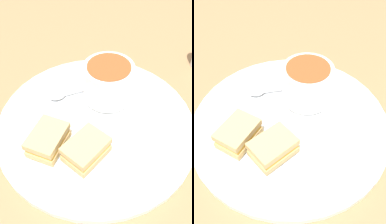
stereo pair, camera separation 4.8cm
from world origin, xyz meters
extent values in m
plane|color=#9E754C|center=(0.00, 0.00, 0.00)|extent=(2.40, 2.40, 0.00)
cylinder|color=white|center=(0.00, 0.00, 0.01)|extent=(0.38, 0.38, 0.01)
torus|color=white|center=(0.00, 0.00, 0.02)|extent=(0.37, 0.37, 0.01)
cylinder|color=white|center=(-0.07, 0.00, 0.02)|extent=(0.05, 0.05, 0.01)
cylinder|color=white|center=(-0.07, 0.00, 0.06)|extent=(0.10, 0.10, 0.07)
cylinder|color=#B74C23|center=(-0.07, 0.00, 0.09)|extent=(0.08, 0.08, 0.01)
cube|color=silver|center=(-0.06, -0.06, 0.02)|extent=(0.05, 0.06, 0.00)
ellipsoid|color=silver|center=(-0.03, -0.10, 0.02)|extent=(0.04, 0.04, 0.01)
cube|color=tan|center=(0.08, -0.06, 0.02)|extent=(0.07, 0.05, 0.01)
cube|color=gold|center=(0.08, -0.06, 0.04)|extent=(0.07, 0.05, 0.01)
cube|color=tan|center=(0.08, -0.06, 0.05)|extent=(0.07, 0.05, 0.01)
cube|color=tan|center=(0.08, 0.01, 0.02)|extent=(0.09, 0.07, 0.01)
cube|color=gold|center=(0.08, 0.01, 0.04)|extent=(0.08, 0.07, 0.01)
cube|color=tan|center=(0.08, 0.01, 0.05)|extent=(0.09, 0.07, 0.01)
camera|label=1|loc=(0.30, 0.11, 0.40)|focal=42.00mm
camera|label=2|loc=(0.28, 0.16, 0.40)|focal=42.00mm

